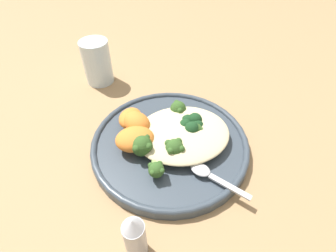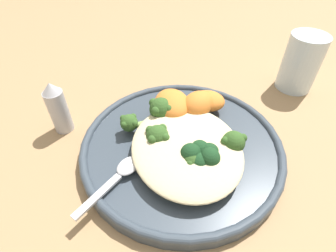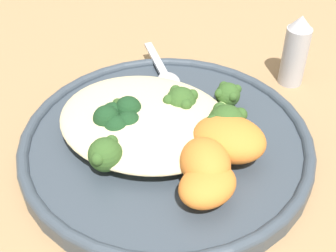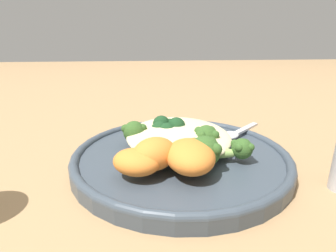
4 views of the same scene
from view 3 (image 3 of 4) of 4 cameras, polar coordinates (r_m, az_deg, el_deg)
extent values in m
plane|color=#9E7A51|center=(0.48, -1.16, -2.76)|extent=(4.00, 4.00, 0.00)
cylinder|color=#38424C|center=(0.47, -0.16, -2.26)|extent=(0.29, 0.29, 0.02)
torus|color=#38424C|center=(0.47, -0.16, -1.54)|extent=(0.29, 0.29, 0.01)
ellipsoid|color=beige|center=(0.47, -2.73, 0.87)|extent=(0.17, 0.15, 0.02)
ellipsoid|color=#8EB25B|center=(0.45, 3.81, -2.19)|extent=(0.05, 0.06, 0.01)
sphere|color=#335623|center=(0.45, 7.11, 0.32)|extent=(0.04, 0.04, 0.04)
sphere|color=#335623|center=(0.45, 8.79, 1.37)|extent=(0.01, 0.01, 0.01)
sphere|color=#335623|center=(0.46, 6.36, 2.02)|extent=(0.01, 0.01, 0.01)
sphere|color=#335623|center=(0.44, 5.52, 0.53)|extent=(0.01, 0.01, 0.01)
sphere|color=#335623|center=(0.44, 8.02, -0.16)|extent=(0.01, 0.01, 0.01)
ellipsoid|color=#8EB25B|center=(0.47, 4.87, 0.19)|extent=(0.02, 0.10, 0.01)
sphere|color=#335623|center=(0.50, 7.30, 3.80)|extent=(0.03, 0.03, 0.03)
sphere|color=#335623|center=(0.50, 8.40, 4.47)|extent=(0.01, 0.01, 0.01)
sphere|color=#335623|center=(0.50, 6.81, 4.87)|extent=(0.01, 0.01, 0.01)
sphere|color=#335623|center=(0.49, 6.28, 3.98)|extent=(0.01, 0.01, 0.01)
sphere|color=#335623|center=(0.49, 7.90, 3.56)|extent=(0.01, 0.01, 0.01)
ellipsoid|color=#8EB25B|center=(0.45, 2.41, -1.52)|extent=(0.06, 0.08, 0.01)
sphere|color=#335623|center=(0.48, 1.57, 2.91)|extent=(0.03, 0.03, 0.03)
sphere|color=#335623|center=(0.48, 2.97, 3.78)|extent=(0.01, 0.01, 0.01)
sphere|color=#335623|center=(0.48, 1.01, 4.28)|extent=(0.01, 0.01, 0.01)
sphere|color=#335623|center=(0.47, 0.18, 3.12)|extent=(0.01, 0.01, 0.01)
sphere|color=#335623|center=(0.47, 2.18, 2.59)|extent=(0.01, 0.01, 0.01)
ellipsoid|color=#8EB25B|center=(0.45, -0.83, -1.05)|extent=(0.10, 0.03, 0.02)
sphere|color=#335623|center=(0.47, -5.78, 1.57)|extent=(0.03, 0.03, 0.03)
sphere|color=#335623|center=(0.47, -4.58, 2.32)|extent=(0.01, 0.01, 0.01)
sphere|color=#335623|center=(0.48, -6.19, 2.76)|extent=(0.01, 0.01, 0.01)
sphere|color=#335623|center=(0.47, -7.07, 1.72)|extent=(0.01, 0.01, 0.01)
sphere|color=#335623|center=(0.46, -5.43, 1.26)|extent=(0.01, 0.01, 0.01)
ellipsoid|color=#8EB25B|center=(0.44, -1.18, -3.34)|extent=(0.09, 0.07, 0.01)
sphere|color=#335623|center=(0.42, -7.64, -3.48)|extent=(0.03, 0.03, 0.03)
sphere|color=#335623|center=(0.43, -6.89, -1.89)|extent=(0.01, 0.01, 0.01)
sphere|color=#335623|center=(0.41, -8.55, -4.00)|extent=(0.01, 0.01, 0.01)
ellipsoid|color=orange|center=(0.41, 4.57, -4.49)|extent=(0.07, 0.07, 0.04)
ellipsoid|color=orange|center=(0.44, 7.67, -1.16)|extent=(0.07, 0.06, 0.04)
ellipsoid|color=orange|center=(0.40, 4.84, -7.23)|extent=(0.06, 0.07, 0.03)
sphere|color=#193D1E|center=(0.46, -4.83, 0.19)|extent=(0.03, 0.03, 0.03)
sphere|color=#193D1E|center=(0.46, -5.11, 1.73)|extent=(0.03, 0.03, 0.03)
sphere|color=#193D1E|center=(0.47, -6.65, 1.30)|extent=(0.03, 0.03, 0.03)
sphere|color=#193D1E|center=(0.46, -7.48, 0.88)|extent=(0.03, 0.03, 0.03)
sphere|color=#193D1E|center=(0.45, -6.30, -0.35)|extent=(0.03, 0.03, 0.03)
cube|color=silver|center=(0.57, -1.50, 8.21)|extent=(0.05, 0.06, 0.00)
ellipsoid|color=silver|center=(0.53, 0.10, 5.51)|extent=(0.04, 0.04, 0.01)
cylinder|color=#B2B2B7|center=(0.58, 15.16, 8.21)|extent=(0.03, 0.03, 0.07)
cone|color=#B2B2B7|center=(0.55, 15.95, 12.07)|extent=(0.03, 0.03, 0.02)
camera|label=1|loc=(0.64, 24.75, 42.42)|focal=28.00mm
camera|label=2|loc=(0.56, -25.78, 33.94)|focal=28.00mm
camera|label=4|loc=(0.36, 49.78, -3.11)|focal=28.00mm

